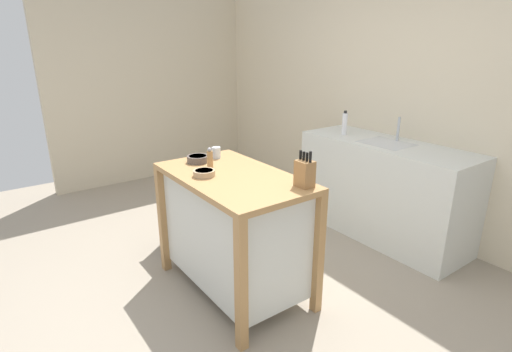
{
  "coord_description": "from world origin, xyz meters",
  "views": [
    {
      "loc": [
        2.26,
        -1.29,
        1.79
      ],
      "look_at": [
        0.06,
        0.31,
        0.86
      ],
      "focal_mm": 27.92,
      "sensor_mm": 36.0,
      "label": 1
    }
  ],
  "objects_px": {
    "pepper_grinder": "(210,159)",
    "bottle_hand_soap": "(345,123)",
    "knife_block": "(305,173)",
    "bowl_ceramic_wide": "(204,173)",
    "drinking_cup": "(216,153)",
    "kitchen_island": "(234,227)",
    "bowl_ceramic_small": "(198,159)",
    "trash_bin": "(182,214)",
    "sink_faucet": "(398,129)"
  },
  "relations": [
    {
      "from": "kitchen_island",
      "to": "pepper_grinder",
      "type": "relative_size",
      "value": 7.51
    },
    {
      "from": "drinking_cup",
      "to": "kitchen_island",
      "type": "bearing_deg",
      "value": -15.92
    },
    {
      "from": "bowl_ceramic_wide",
      "to": "sink_faucet",
      "type": "height_order",
      "value": "sink_faucet"
    },
    {
      "from": "pepper_grinder",
      "to": "trash_bin",
      "type": "relative_size",
      "value": 0.25
    },
    {
      "from": "pepper_grinder",
      "to": "bottle_hand_soap",
      "type": "relative_size",
      "value": 0.66
    },
    {
      "from": "bowl_ceramic_wide",
      "to": "pepper_grinder",
      "type": "height_order",
      "value": "pepper_grinder"
    },
    {
      "from": "kitchen_island",
      "to": "drinking_cup",
      "type": "xyz_separation_m",
      "value": [
        -0.42,
        0.12,
        0.45
      ]
    },
    {
      "from": "bottle_hand_soap",
      "to": "bowl_ceramic_wide",
      "type": "bearing_deg",
      "value": -79.77
    },
    {
      "from": "bowl_ceramic_small",
      "to": "bottle_hand_soap",
      "type": "height_order",
      "value": "bottle_hand_soap"
    },
    {
      "from": "kitchen_island",
      "to": "bowl_ceramic_wide",
      "type": "distance_m",
      "value": 0.47
    },
    {
      "from": "drinking_cup",
      "to": "bowl_ceramic_small",
      "type": "bearing_deg",
      "value": -84.39
    },
    {
      "from": "kitchen_island",
      "to": "bowl_ceramic_small",
      "type": "bearing_deg",
      "value": -172.58
    },
    {
      "from": "trash_bin",
      "to": "sink_faucet",
      "type": "bearing_deg",
      "value": 63.73
    },
    {
      "from": "drinking_cup",
      "to": "bottle_hand_soap",
      "type": "xyz_separation_m",
      "value": [
        0.02,
        1.45,
        0.07
      ]
    },
    {
      "from": "pepper_grinder",
      "to": "bottle_hand_soap",
      "type": "distance_m",
      "value": 1.63
    },
    {
      "from": "drinking_cup",
      "to": "trash_bin",
      "type": "height_order",
      "value": "drinking_cup"
    },
    {
      "from": "knife_block",
      "to": "bowl_ceramic_wide",
      "type": "distance_m",
      "value": 0.7
    },
    {
      "from": "knife_block",
      "to": "sink_faucet",
      "type": "relative_size",
      "value": 1.09
    },
    {
      "from": "kitchen_island",
      "to": "bowl_ceramic_small",
      "type": "relative_size",
      "value": 7.21
    },
    {
      "from": "bowl_ceramic_wide",
      "to": "pepper_grinder",
      "type": "relative_size",
      "value": 0.96
    },
    {
      "from": "knife_block",
      "to": "drinking_cup",
      "type": "relative_size",
      "value": 2.73
    },
    {
      "from": "pepper_grinder",
      "to": "sink_faucet",
      "type": "distance_m",
      "value": 1.85
    },
    {
      "from": "knife_block",
      "to": "sink_faucet",
      "type": "distance_m",
      "value": 1.59
    },
    {
      "from": "drinking_cup",
      "to": "pepper_grinder",
      "type": "bearing_deg",
      "value": -40.13
    },
    {
      "from": "kitchen_island",
      "to": "knife_block",
      "type": "bearing_deg",
      "value": 27.28
    },
    {
      "from": "bowl_ceramic_small",
      "to": "trash_bin",
      "type": "bearing_deg",
      "value": 176.02
    },
    {
      "from": "kitchen_island",
      "to": "sink_faucet",
      "type": "distance_m",
      "value": 1.85
    },
    {
      "from": "knife_block",
      "to": "bottle_hand_soap",
      "type": "xyz_separation_m",
      "value": [
        -0.87,
        1.33,
        0.02
      ]
    },
    {
      "from": "bowl_ceramic_wide",
      "to": "trash_bin",
      "type": "height_order",
      "value": "bowl_ceramic_wide"
    },
    {
      "from": "pepper_grinder",
      "to": "trash_bin",
      "type": "distance_m",
      "value": 0.9
    },
    {
      "from": "bowl_ceramic_wide",
      "to": "bottle_hand_soap",
      "type": "relative_size",
      "value": 0.64
    },
    {
      "from": "drinking_cup",
      "to": "bottle_hand_soap",
      "type": "height_order",
      "value": "bottle_hand_soap"
    },
    {
      "from": "trash_bin",
      "to": "bowl_ceramic_small",
      "type": "bearing_deg",
      "value": -3.98
    },
    {
      "from": "knife_block",
      "to": "bottle_hand_soap",
      "type": "distance_m",
      "value": 1.59
    },
    {
      "from": "bowl_ceramic_wide",
      "to": "sink_faucet",
      "type": "relative_size",
      "value": 0.68
    },
    {
      "from": "drinking_cup",
      "to": "sink_faucet",
      "type": "relative_size",
      "value": 0.4
    },
    {
      "from": "bowl_ceramic_small",
      "to": "drinking_cup",
      "type": "xyz_separation_m",
      "value": [
        -0.02,
        0.17,
        0.02
      ]
    },
    {
      "from": "knife_block",
      "to": "bowl_ceramic_small",
      "type": "xyz_separation_m",
      "value": [
        -0.87,
        -0.29,
        -0.06
      ]
    },
    {
      "from": "sink_faucet",
      "to": "drinking_cup",
      "type": "bearing_deg",
      "value": -106.37
    },
    {
      "from": "knife_block",
      "to": "drinking_cup",
      "type": "xyz_separation_m",
      "value": [
        -0.89,
        -0.12,
        -0.05
      ]
    },
    {
      "from": "knife_block",
      "to": "bowl_ceramic_wide",
      "type": "xyz_separation_m",
      "value": [
        -0.56,
        -0.41,
        -0.07
      ]
    },
    {
      "from": "bowl_ceramic_small",
      "to": "sink_faucet",
      "type": "height_order",
      "value": "sink_faucet"
    },
    {
      "from": "knife_block",
      "to": "trash_bin",
      "type": "xyz_separation_m",
      "value": [
        -1.29,
        -0.26,
        -0.68
      ]
    },
    {
      "from": "drinking_cup",
      "to": "knife_block",
      "type": "bearing_deg",
      "value": 7.63
    },
    {
      "from": "bowl_ceramic_wide",
      "to": "bottle_hand_soap",
      "type": "distance_m",
      "value": 1.77
    },
    {
      "from": "kitchen_island",
      "to": "sink_faucet",
      "type": "relative_size",
      "value": 5.32
    },
    {
      "from": "knife_block",
      "to": "pepper_grinder",
      "type": "xyz_separation_m",
      "value": [
        -0.68,
        -0.29,
        -0.02
      ]
    },
    {
      "from": "knife_block",
      "to": "pepper_grinder",
      "type": "bearing_deg",
      "value": -156.77
    },
    {
      "from": "knife_block",
      "to": "drinking_cup",
      "type": "bearing_deg",
      "value": -172.37
    },
    {
      "from": "kitchen_island",
      "to": "trash_bin",
      "type": "bearing_deg",
      "value": -178.35
    }
  ]
}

